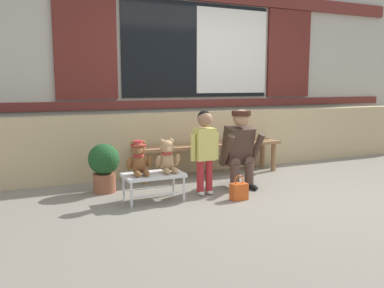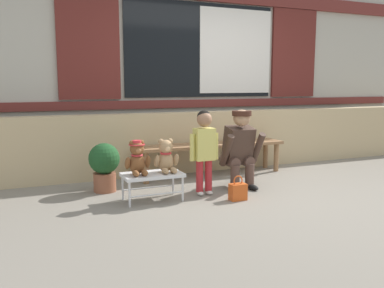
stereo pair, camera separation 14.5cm
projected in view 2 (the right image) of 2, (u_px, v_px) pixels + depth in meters
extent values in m
plane|color=gray|center=(265.00, 192.00, 4.76)|extent=(60.00, 60.00, 0.00)
cube|color=tan|center=(213.00, 140.00, 6.00)|extent=(8.04, 0.25, 0.85)
cube|color=#B7B2A3|center=(199.00, 49.00, 6.28)|extent=(8.20, 0.20, 3.57)
cube|color=maroon|center=(202.00, 103.00, 6.29)|extent=(7.54, 0.04, 0.12)
cube|color=black|center=(202.00, 50.00, 6.18)|extent=(2.40, 0.03, 1.40)
cube|color=silver|center=(236.00, 51.00, 6.39)|extent=(1.24, 0.02, 1.29)
cube|color=maroon|center=(89.00, 46.00, 5.52)|extent=(0.84, 0.05, 1.43)
cube|color=maroon|center=(294.00, 53.00, 6.81)|extent=(0.84, 0.05, 1.43)
cube|color=#8E6642|center=(216.00, 146.00, 5.46)|extent=(2.10, 0.11, 0.04)
cube|color=#8E6642|center=(211.00, 145.00, 5.59)|extent=(2.10, 0.11, 0.04)
cube|color=#8E6642|center=(207.00, 144.00, 5.72)|extent=(2.10, 0.11, 0.04)
cylinder|color=#8E6642|center=(146.00, 168.00, 5.12)|extent=(0.07, 0.07, 0.40)
cylinder|color=#8E6642|center=(140.00, 164.00, 5.38)|extent=(0.07, 0.07, 0.40)
cylinder|color=#8E6642|center=(276.00, 157.00, 5.86)|extent=(0.07, 0.07, 0.40)
cylinder|color=#8E6642|center=(265.00, 154.00, 6.12)|extent=(0.07, 0.07, 0.40)
cube|color=silver|center=(152.00, 175.00, 4.37)|extent=(0.64, 0.36, 0.04)
cylinder|color=silver|center=(130.00, 195.00, 4.15)|extent=(0.02, 0.02, 0.26)
cylinder|color=silver|center=(123.00, 188.00, 4.42)|extent=(0.02, 0.02, 0.26)
cylinder|color=silver|center=(183.00, 189.00, 4.37)|extent=(0.02, 0.02, 0.26)
cylinder|color=silver|center=(173.00, 183.00, 4.64)|extent=(0.02, 0.02, 0.26)
cylinder|color=silver|center=(157.00, 194.00, 4.26)|extent=(0.58, 0.02, 0.02)
cylinder|color=silver|center=(149.00, 188.00, 4.54)|extent=(0.58, 0.02, 0.02)
ellipsoid|color=brown|center=(137.00, 164.00, 4.31)|extent=(0.17, 0.14, 0.22)
sphere|color=brown|center=(137.00, 149.00, 4.28)|extent=(0.15, 0.15, 0.15)
sphere|color=#AE6E42|center=(138.00, 150.00, 4.23)|extent=(0.06, 0.06, 0.06)
sphere|color=brown|center=(132.00, 143.00, 4.26)|extent=(0.06, 0.06, 0.06)
ellipsoid|color=brown|center=(128.00, 163.00, 4.24)|extent=(0.06, 0.11, 0.16)
ellipsoid|color=brown|center=(136.00, 173.00, 4.20)|extent=(0.06, 0.15, 0.06)
sphere|color=brown|center=(142.00, 143.00, 4.30)|extent=(0.06, 0.06, 0.06)
ellipsoid|color=brown|center=(148.00, 162.00, 4.32)|extent=(0.06, 0.11, 0.16)
ellipsoid|color=brown|center=(145.00, 173.00, 4.24)|extent=(0.06, 0.15, 0.06)
torus|color=red|center=(137.00, 155.00, 4.29)|extent=(0.13, 0.13, 0.02)
cylinder|color=red|center=(137.00, 145.00, 4.28)|extent=(0.17, 0.17, 0.01)
cylinder|color=red|center=(137.00, 142.00, 4.27)|extent=(0.10, 0.10, 0.04)
ellipsoid|color=tan|center=(166.00, 162.00, 4.43)|extent=(0.17, 0.14, 0.22)
sphere|color=tan|center=(166.00, 147.00, 4.40)|extent=(0.15, 0.15, 0.15)
sphere|color=#F4C188|center=(168.00, 149.00, 4.35)|extent=(0.06, 0.06, 0.06)
sphere|color=tan|center=(161.00, 141.00, 4.38)|extent=(0.06, 0.06, 0.06)
ellipsoid|color=tan|center=(157.00, 161.00, 4.36)|extent=(0.06, 0.11, 0.16)
ellipsoid|color=tan|center=(165.00, 171.00, 4.32)|extent=(0.06, 0.15, 0.06)
sphere|color=tan|center=(170.00, 141.00, 4.42)|extent=(0.06, 0.06, 0.06)
ellipsoid|color=tan|center=(176.00, 160.00, 4.45)|extent=(0.06, 0.11, 0.16)
ellipsoid|color=tan|center=(173.00, 170.00, 4.36)|extent=(0.06, 0.15, 0.06)
torus|color=red|center=(166.00, 153.00, 4.42)|extent=(0.13, 0.13, 0.02)
cylinder|color=#B7282D|center=(200.00, 176.00, 4.59)|extent=(0.08, 0.08, 0.36)
ellipsoid|color=silver|center=(200.00, 193.00, 4.60)|extent=(0.07, 0.12, 0.05)
cylinder|color=#B7282D|center=(208.00, 175.00, 4.63)|extent=(0.08, 0.08, 0.36)
ellipsoid|color=silver|center=(209.00, 192.00, 4.64)|extent=(0.07, 0.12, 0.05)
cube|color=#DBD166|center=(204.00, 144.00, 4.56)|extent=(0.22, 0.15, 0.36)
cylinder|color=#DBD166|center=(192.00, 148.00, 4.51)|extent=(0.06, 0.06, 0.30)
cylinder|color=#DBD166|center=(216.00, 146.00, 4.62)|extent=(0.06, 0.06, 0.30)
sphere|color=#9E7051|center=(204.00, 119.00, 4.52)|extent=(0.17, 0.17, 0.17)
sphere|color=black|center=(204.00, 117.00, 4.53)|extent=(0.16, 0.16, 0.16)
cylinder|color=brown|center=(235.00, 177.00, 4.83)|extent=(0.11, 0.11, 0.30)
cylinder|color=brown|center=(230.00, 161.00, 4.93)|extent=(0.13, 0.32, 0.13)
ellipsoid|color=black|center=(238.00, 189.00, 4.78)|extent=(0.09, 0.20, 0.06)
cylinder|color=brown|center=(250.00, 176.00, 4.91)|extent=(0.11, 0.11, 0.30)
cylinder|color=brown|center=(244.00, 160.00, 5.01)|extent=(0.13, 0.32, 0.13)
ellipsoid|color=black|center=(253.00, 187.00, 4.85)|extent=(0.09, 0.20, 0.06)
cube|color=#473328|center=(238.00, 145.00, 4.92)|extent=(0.32, 0.30, 0.47)
cylinder|color=#473328|center=(227.00, 150.00, 4.75)|extent=(0.08, 0.28, 0.40)
cylinder|color=#473328|center=(258.00, 148.00, 4.91)|extent=(0.08, 0.28, 0.40)
sphere|color=tan|center=(242.00, 118.00, 4.80)|extent=(0.20, 0.20, 0.20)
cylinder|color=#422319|center=(242.00, 113.00, 4.80)|extent=(0.23, 0.23, 0.06)
cube|color=brown|center=(248.00, 154.00, 5.09)|extent=(0.10, 0.22, 0.16)
cube|color=#DB561E|center=(238.00, 192.00, 4.41)|extent=(0.18, 0.11, 0.18)
torus|color=#DB561E|center=(238.00, 181.00, 4.40)|extent=(0.11, 0.01, 0.11)
cylinder|color=brown|center=(105.00, 182.00, 4.77)|extent=(0.26, 0.26, 0.22)
sphere|color=#1E4C23|center=(104.00, 159.00, 4.73)|extent=(0.36, 0.36, 0.36)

